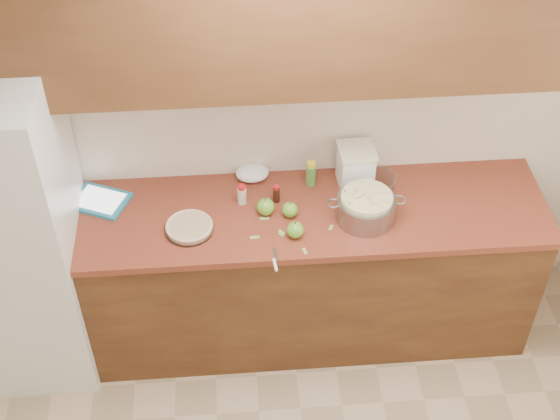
{
  "coord_description": "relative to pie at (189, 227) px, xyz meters",
  "views": [
    {
      "loc": [
        -0.3,
        -1.42,
        3.65
      ],
      "look_at": [
        -0.07,
        1.43,
        0.98
      ],
      "focal_mm": 50.0,
      "sensor_mm": 36.0,
      "label": 1
    }
  ],
  "objects": [
    {
      "name": "peel_b",
      "position": [
        0.32,
        -0.08,
        -0.02
      ],
      "size": [
        0.05,
        0.02,
        0.0
      ],
      "primitive_type": "cube",
      "rotation": [
        0.0,
        0.0,
        0.07
      ],
      "color": "#8EB156",
      "rests_on": "counter_run"
    },
    {
      "name": "counter_run",
      "position": [
        0.53,
        0.1,
        -0.48
      ],
      "size": [
        2.64,
        0.68,
        0.92
      ],
      "color": "brown",
      "rests_on": "ground"
    },
    {
      "name": "colander",
      "position": [
        0.89,
        0.02,
        0.05
      ],
      "size": [
        0.4,
        0.3,
        0.15
      ],
      "rotation": [
        0.0,
        0.0,
        0.04
      ],
      "color": "gray",
      "rests_on": "counter_run"
    },
    {
      "name": "peel_c",
      "position": [
        0.71,
        -0.04,
        -0.02
      ],
      "size": [
        0.03,
        0.04,
        0.0
      ],
      "primitive_type": "cube",
      "rotation": [
        0.0,
        0.0,
        1.06
      ],
      "color": "#8EB156",
      "rests_on": "counter_run"
    },
    {
      "name": "cinnamon_shaker",
      "position": [
        0.27,
        0.18,
        0.03
      ],
      "size": [
        0.05,
        0.05,
        0.11
      ],
      "rotation": [
        0.0,
        0.0,
        -0.12
      ],
      "color": "beige",
      "rests_on": "counter_run"
    },
    {
      "name": "apple_left",
      "position": [
        0.39,
        0.09,
        0.03
      ],
      "size": [
        0.09,
        0.09,
        0.1
      ],
      "color": "#609E2A",
      "rests_on": "counter_run"
    },
    {
      "name": "peel_a",
      "position": [
        0.56,
        -0.19,
        -0.02
      ],
      "size": [
        0.03,
        0.05,
        0.0
      ],
      "primitive_type": "cube",
      "rotation": [
        0.0,
        0.0,
        1.83
      ],
      "color": "#8EB156",
      "rests_on": "counter_run"
    },
    {
      "name": "mixing_bowl",
      "position": [
        0.98,
        0.24,
        0.02
      ],
      "size": [
        0.21,
        0.21,
        0.08
      ],
      "rotation": [
        0.0,
        0.0,
        -0.26
      ],
      "color": "silver",
      "rests_on": "counter_run"
    },
    {
      "name": "tablet",
      "position": [
        -0.46,
        0.24,
        -0.01
      ],
      "size": [
        0.34,
        0.31,
        0.02
      ],
      "rotation": [
        0.0,
        0.0,
        -0.41
      ],
      "color": "teal",
      "rests_on": "counter_run"
    },
    {
      "name": "flour_canister",
      "position": [
        0.87,
        0.29,
        0.1
      ],
      "size": [
        0.2,
        0.2,
        0.23
      ],
      "rotation": [
        0.0,
        0.0,
        0.05
      ],
      "color": "white",
      "rests_on": "counter_run"
    },
    {
      "name": "peel_d",
      "position": [
        0.38,
        0.05,
        -0.02
      ],
      "size": [
        0.05,
        0.02,
        0.0
      ],
      "primitive_type": "cube",
      "rotation": [
        0.0,
        0.0,
        -0.04
      ],
      "color": "#8EB156",
      "rests_on": "counter_run"
    },
    {
      "name": "paper_towel",
      "position": [
        0.33,
        0.37,
        0.02
      ],
      "size": [
        0.18,
        0.15,
        0.07
      ],
      "primitive_type": "ellipsoid",
      "rotation": [
        0.0,
        0.0,
        -0.03
      ],
      "color": "white",
      "rests_on": "counter_run"
    },
    {
      "name": "apple_front",
      "position": [
        0.52,
        -0.08,
        0.02
      ],
      "size": [
        0.09,
        0.09,
        0.1
      ],
      "color": "#609E2A",
      "rests_on": "counter_run"
    },
    {
      "name": "lemon_bottle",
      "position": [
        0.64,
        0.3,
        0.05
      ],
      "size": [
        0.05,
        0.05,
        0.15
      ],
      "rotation": [
        0.0,
        0.0,
        0.31
      ],
      "color": "#4C8C38",
      "rests_on": "counter_run"
    },
    {
      "name": "peel_e",
      "position": [
        0.45,
        -0.07,
        -0.02
      ],
      "size": [
        0.03,
        0.03,
        0.0
      ],
      "primitive_type": "cube",
      "rotation": [
        0.0,
        0.0,
        -0.7
      ],
      "color": "#8EB156",
      "rests_on": "counter_run"
    },
    {
      "name": "fridge",
      "position": [
        -0.91,
        0.06,
        -0.04
      ],
      "size": [
        0.7,
        0.7,
        1.8
      ],
      "primitive_type": "cube",
      "color": "silver",
      "rests_on": "ground"
    },
    {
      "name": "paring_knife",
      "position": [
        0.41,
        -0.26,
        -0.01
      ],
      "size": [
        0.03,
        0.16,
        0.02
      ],
      "rotation": [
        0.0,
        0.0,
        0.1
      ],
      "color": "gray",
      "rests_on": "counter_run"
    },
    {
      "name": "peel_f",
      "position": [
        0.46,
        -0.05,
        -0.02
      ],
      "size": [
        0.04,
        0.04,
        0.0
      ],
      "primitive_type": "cube",
      "rotation": [
        0.0,
        0.0,
        2.25
      ],
      "color": "#8EB156",
      "rests_on": "counter_run"
    },
    {
      "name": "pie",
      "position": [
        0.0,
        0.0,
        0.0
      ],
      "size": [
        0.25,
        0.25,
        0.04
      ],
      "rotation": [
        0.0,
        0.0,
        -0.35
      ],
      "color": "silver",
      "rests_on": "counter_run"
    },
    {
      "name": "apple_center",
      "position": [
        0.51,
        0.07,
        0.02
      ],
      "size": [
        0.08,
        0.08,
        0.09
      ],
      "color": "#609E2A",
      "rests_on": "counter_run"
    },
    {
      "name": "vanilla_bottle",
      "position": [
        0.45,
        0.18,
        0.03
      ],
      "size": [
        0.04,
        0.04,
        0.1
      ],
      "rotation": [
        0.0,
        0.0,
        -0.37
      ],
      "color": "black",
      "rests_on": "counter_run"
    },
    {
      "name": "upper_cabinets",
      "position": [
        0.53,
        0.25,
        1.01
      ],
      "size": [
        2.6,
        0.34,
        0.7
      ],
      "primitive_type": "cube",
      "color": "brown",
      "rests_on": "room_shell"
    }
  ]
}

